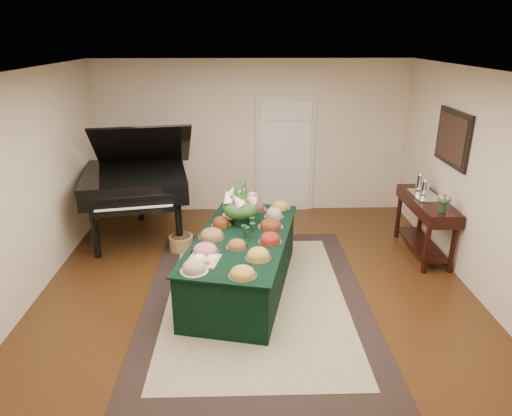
{
  "coord_description": "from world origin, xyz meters",
  "views": [
    {
      "loc": [
        -0.15,
        -5.01,
        3.09
      ],
      "look_at": [
        0.0,
        0.3,
        1.05
      ],
      "focal_mm": 32.0,
      "sensor_mm": 36.0,
      "label": 1
    }
  ],
  "objects_px": {
    "grand_piano": "(136,180)",
    "floral_centerpiece": "(240,203)",
    "mahogany_sideboard": "(426,211)",
    "buffet_table": "(243,262)"
  },
  "relations": [
    {
      "from": "grand_piano",
      "to": "floral_centerpiece",
      "type": "bearing_deg",
      "value": -37.67
    },
    {
      "from": "floral_centerpiece",
      "to": "grand_piano",
      "type": "bearing_deg",
      "value": 142.33
    },
    {
      "from": "grand_piano",
      "to": "mahogany_sideboard",
      "type": "relative_size",
      "value": 1.48
    },
    {
      "from": "floral_centerpiece",
      "to": "grand_piano",
      "type": "height_order",
      "value": "grand_piano"
    },
    {
      "from": "buffet_table",
      "to": "floral_centerpiece",
      "type": "height_order",
      "value": "floral_centerpiece"
    },
    {
      "from": "floral_centerpiece",
      "to": "grand_piano",
      "type": "relative_size",
      "value": 0.24
    },
    {
      "from": "buffet_table",
      "to": "grand_piano",
      "type": "relative_size",
      "value": 1.21
    },
    {
      "from": "buffet_table",
      "to": "floral_centerpiece",
      "type": "xyz_separation_m",
      "value": [
        -0.02,
        0.41,
        0.65
      ]
    },
    {
      "from": "floral_centerpiece",
      "to": "mahogany_sideboard",
      "type": "height_order",
      "value": "floral_centerpiece"
    },
    {
      "from": "mahogany_sideboard",
      "to": "buffet_table",
      "type": "bearing_deg",
      "value": -161.04
    }
  ]
}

